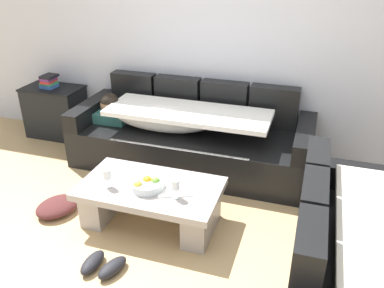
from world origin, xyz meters
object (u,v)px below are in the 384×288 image
couch_along_wall (187,137)px  open_magazine (175,190)px  side_cabinet (56,112)px  book_stack_on_cabinet (49,81)px  couch_near_window (361,262)px  pair_of_shoes (102,265)px  crumpled_garment (57,206)px  wine_glass_near_right (176,185)px  fruit_bowl (147,184)px  wine_glass_near_left (107,175)px  coffee_table (151,199)px

couch_along_wall → open_magazine: couch_along_wall is taller
couch_along_wall → open_magazine: bearing=-76.5°
side_cabinet → book_stack_on_cabinet: size_ratio=3.35×
couch_near_window → pair_of_shoes: size_ratio=5.36×
crumpled_garment → wine_glass_near_right: bearing=1.4°
fruit_bowl → wine_glass_near_left: (-0.33, -0.08, 0.08)m
coffee_table → open_magazine: 0.27m
couch_near_window → wine_glass_near_left: bearing=82.9°
open_magazine → crumpled_garment: 1.16m
wine_glass_near_right → pair_of_shoes: wine_glass_near_right is taller
open_magazine → coffee_table: bearing=156.3°
wine_glass_near_right → coffee_table: bearing=159.7°
couch_near_window → crumpled_garment: (-2.55, 0.24, -0.27)m
couch_along_wall → coffee_table: size_ratio=2.13×
wine_glass_near_right → side_cabinet: (-2.14, 1.43, -0.17)m
side_cabinet → crumpled_garment: 1.78m
fruit_bowl → crumpled_garment: (-0.88, -0.08, -0.36)m
side_cabinet → book_stack_on_cabinet: (-0.03, 0.00, 0.39)m
fruit_bowl → side_cabinet: size_ratio=0.39×
couch_along_wall → book_stack_on_cabinet: (-1.86, 0.23, 0.39)m
wine_glass_near_right → side_cabinet: size_ratio=0.23×
couch_along_wall → pair_of_shoes: bearing=-92.7°
couch_near_window → coffee_table: (-1.67, 0.37, -0.10)m
couch_near_window → book_stack_on_cabinet: 3.97m
coffee_table → wine_glass_near_right: 0.39m
wine_glass_near_right → pair_of_shoes: size_ratio=0.50×
pair_of_shoes → wine_glass_near_right: bearing=54.7°
couch_near_window → fruit_bowl: size_ratio=6.38×
wine_glass_near_left → pair_of_shoes: bearing=-68.9°
couch_near_window → wine_glass_near_right: (-1.40, 0.27, 0.16)m
side_cabinet → coffee_table: bearing=-35.4°
open_magazine → pair_of_shoes: (-0.35, -0.65, -0.34)m
couch_along_wall → crumpled_garment: (-0.84, -1.23, -0.27)m
coffee_table → side_cabinet: size_ratio=1.67×
couch_along_wall → crumpled_garment: couch_along_wall is taller
open_magazine → crumpled_garment: (-1.11, -0.12, -0.33)m
open_magazine → crumpled_garment: bearing=164.1°
coffee_table → open_magazine: open_magazine is taller
open_magazine → wine_glass_near_right: bearing=-86.8°
crumpled_garment → wine_glass_near_left: bearing=0.6°
coffee_table → fruit_bowl: bearing=-91.6°
couch_near_window → crumpled_garment: 2.58m
book_stack_on_cabinet → crumpled_garment: (1.01, -1.46, -0.66)m
coffee_table → pair_of_shoes: 0.70m
wine_glass_near_right → side_cabinet: side_cabinet is taller
couch_near_window → pair_of_shoes: (-1.79, -0.28, -0.29)m
couch_near_window → side_cabinet: size_ratio=2.48×
fruit_bowl → wine_glass_near_left: 0.35m
coffee_table → crumpled_garment: bearing=-171.7°
coffee_table → pair_of_shoes: coffee_table is taller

